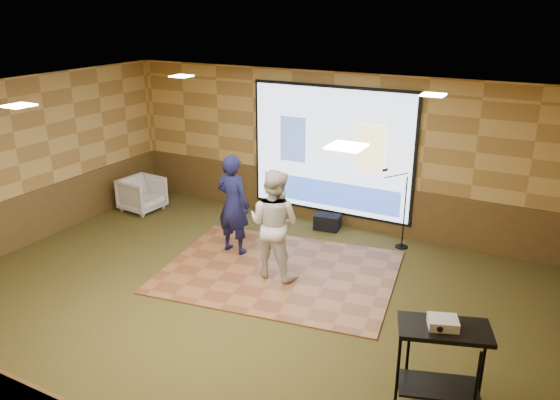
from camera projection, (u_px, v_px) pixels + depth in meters
The scene contains 17 objects.
ground at pixel (237, 301), 8.13m from camera, with size 9.00×9.00×0.00m, color #2D3518.
room_shell at pixel (233, 166), 7.42m from camera, with size 9.04×7.04×3.02m.
wainscot_back at pixel (330, 201), 10.86m from camera, with size 9.00×0.04×0.95m, color #4D3519.
wainscot_left at pixel (29, 219), 9.95m from camera, with size 0.04×7.00×0.95m, color #4D3519.
projector_screen at pixel (331, 152), 10.48m from camera, with size 3.32×0.06×2.52m.
downlight_nw at pixel (181, 76), 9.58m from camera, with size 0.32×0.32×0.02m, color #F6E6B8.
downlight_ne at pixel (433, 95), 7.64m from camera, with size 0.32×0.32×0.02m, color #F6E6B8.
downlight_sw at pixel (19, 106), 6.85m from camera, with size 0.32×0.32×0.02m, color #F6E6B8.
downlight_se at pixel (347, 146), 4.90m from camera, with size 0.32×0.32×0.02m, color #F6E6B8.
dance_floor at pixel (279, 271), 8.99m from camera, with size 3.71×2.83×0.03m, color brown.
player_left at pixel (233, 204), 9.41m from camera, with size 0.64×0.42×1.77m, color #151743.
player_right at pixel (274, 224), 8.56m from camera, with size 0.86×0.67×1.78m, color silver.
av_table at pixel (442, 351), 5.78m from camera, with size 0.95×0.50×1.00m.
projector at pixel (443, 323), 5.67m from camera, with size 0.30×0.25×0.10m, color silver.
mic_stand at pixel (401, 222), 9.77m from camera, with size 0.57×0.23×1.45m.
banquet_chair at pixel (142, 194), 11.55m from camera, with size 0.77×0.80×0.72m, color gray.
duffel_bag at pixel (327, 222), 10.66m from camera, with size 0.48×0.32×0.30m, color black.
Camera 1 is at (3.91, -6.00, 4.19)m, focal length 35.00 mm.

